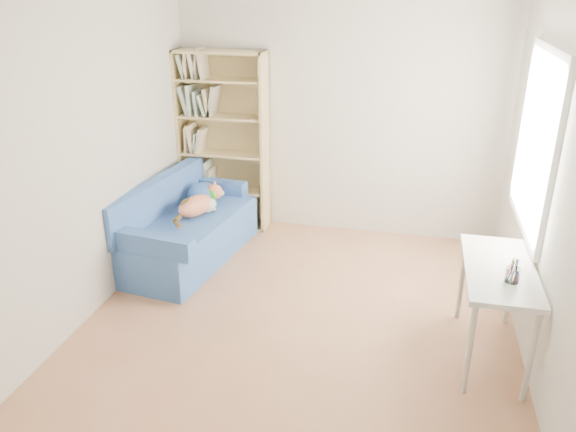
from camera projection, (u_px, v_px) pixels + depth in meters
The scene contains 6 objects.
ground at pixel (299, 322), 4.69m from camera, with size 4.00×4.00×0.00m, color #9C6746.
room_shell at pixel (315, 130), 4.07m from camera, with size 3.54×4.04×2.62m.
sofa at pixel (186, 228), 5.68m from camera, with size 1.01×1.77×0.82m.
bookshelf at pixel (224, 149), 6.25m from camera, with size 0.98×0.31×1.97m.
desk at pixel (498, 278), 4.03m from camera, with size 0.49×1.06×0.75m.
pen_cup at pixel (513, 273), 3.78m from camera, with size 0.09×0.09×0.18m.
Camera 1 is at (0.81, -3.90, 2.63)m, focal length 35.00 mm.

